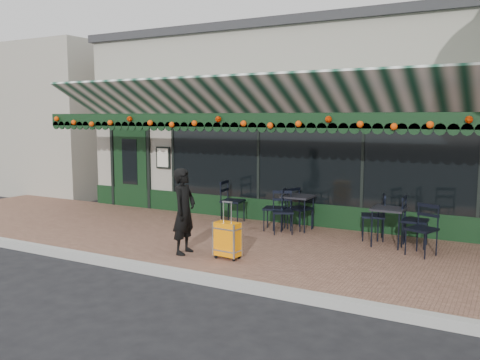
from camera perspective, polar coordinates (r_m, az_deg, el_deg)
The scene contains 16 objects.
ground at distance 8.03m, azimuth -4.40°, elevation -11.23°, with size 80.00×80.00×0.00m, color black.
sidewalk at distance 9.67m, azimuth 2.13°, elevation -7.57°, with size 18.00×4.00×0.15m, color brown.
curb at distance 7.94m, azimuth -4.73°, elevation -10.87°, with size 18.00×0.16×0.15m, color #9E9E99.
restaurant_building at distance 14.82m, azimuth 12.39°, elevation 5.95°, with size 12.00×9.60×4.50m.
neighbor_building_left at distance 22.40m, azimuth -21.50°, elevation 6.27°, with size 12.00×8.00×4.80m, color gray.
woman at distance 8.87m, azimuth -6.29°, elevation -3.50°, with size 0.55×0.36×1.50m, color black.
suitcase at distance 8.57m, azimuth -1.43°, elevation -6.73°, with size 0.44×0.27×0.97m.
cafe_table_a at distance 9.74m, azimuth 16.34°, elevation -3.45°, with size 0.58×0.58×0.71m.
cafe_table_b at distance 10.76m, azimuth 6.53°, elevation -2.14°, with size 0.59×0.59×0.73m.
chair_a_left at distance 10.19m, azimuth 14.72°, elevation -3.96°, with size 0.46×0.46×0.92m, color black, non-canonical shape.
chair_a_right at distance 9.87m, azimuth 19.06°, elevation -4.40°, with size 0.47×0.47×0.94m, color black, non-canonical shape.
chair_a_front at distance 9.28m, azimuth 19.72°, elevation -5.28°, with size 0.45×0.45×0.90m, color black, non-canonical shape.
chair_b_left at distance 10.72m, azimuth 3.88°, elevation -3.25°, with size 0.45×0.45×0.90m, color black, non-canonical shape.
chair_b_right at distance 10.82m, azimuth 6.73°, elevation -3.23°, with size 0.44×0.44×0.89m, color black, non-canonical shape.
chair_b_front at distance 10.44m, azimuth 4.82°, elevation -3.61°, with size 0.44×0.44×0.88m, color black, non-canonical shape.
chair_solo at distance 11.46m, azimuth -0.82°, elevation -2.42°, with size 0.48×0.48×0.96m, color black, non-canonical shape.
Camera 1 is at (4.18, -6.37, 2.52)m, focal length 38.00 mm.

